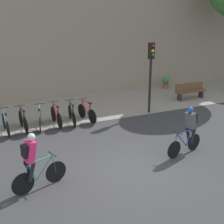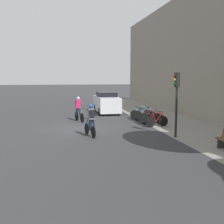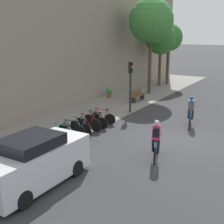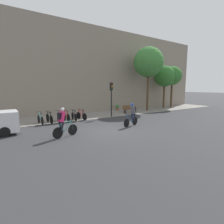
% 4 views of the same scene
% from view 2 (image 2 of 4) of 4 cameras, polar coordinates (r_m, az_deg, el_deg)
% --- Properties ---
extents(ground, '(200.00, 200.00, 0.00)m').
position_cam_2_polar(ground, '(17.52, -6.28, -3.37)').
color(ground, '#333335').
extents(kerb_strip, '(44.00, 4.50, 0.01)m').
position_cam_2_polar(kerb_strip, '(19.30, 14.13, -2.56)').
color(kerb_strip, gray).
rests_on(kerb_strip, ground).
extents(building_facade, '(44.00, 0.60, 10.11)m').
position_cam_2_polar(building_facade, '(20.35, 21.22, 11.95)').
color(building_facade, gray).
rests_on(building_facade, ground).
extents(cyclist_pink, '(1.66, 0.63, 1.78)m').
position_cam_2_polar(cyclist_pink, '(20.29, -6.86, 0.76)').
color(cyclist_pink, black).
rests_on(cyclist_pink, ground).
extents(cyclist_grey, '(1.65, 0.59, 1.76)m').
position_cam_2_polar(cyclist_grey, '(14.89, -4.30, -1.53)').
color(cyclist_grey, black).
rests_on(cyclist_grey, ground).
extents(parked_bike_0, '(0.46, 1.72, 0.97)m').
position_cam_2_polar(parked_bike_0, '(21.56, 5.85, -0.31)').
color(parked_bike_0, black).
rests_on(parked_bike_0, ground).
extents(parked_bike_1, '(0.46, 1.68, 0.99)m').
position_cam_2_polar(parked_bike_1, '(20.89, 6.43, -0.52)').
color(parked_bike_1, black).
rests_on(parked_bike_1, ground).
extents(parked_bike_2, '(0.50, 1.61, 0.96)m').
position_cam_2_polar(parked_bike_2, '(20.22, 7.04, -0.84)').
color(parked_bike_2, black).
rests_on(parked_bike_2, ground).
extents(parked_bike_3, '(0.46, 1.69, 0.99)m').
position_cam_2_polar(parked_bike_3, '(19.55, 7.70, -1.07)').
color(parked_bike_3, black).
rests_on(parked_bike_3, ground).
extents(parked_bike_4, '(0.46, 1.70, 0.97)m').
position_cam_2_polar(parked_bike_4, '(18.89, 8.39, -1.42)').
color(parked_bike_4, black).
rests_on(parked_bike_4, ground).
extents(parked_bike_5, '(0.49, 1.59, 0.96)m').
position_cam_2_polar(parked_bike_5, '(18.22, 9.15, -1.75)').
color(parked_bike_5, black).
rests_on(parked_bike_5, ground).
extents(traffic_light_pole, '(0.26, 0.30, 3.42)m').
position_cam_2_polar(traffic_light_pole, '(15.02, 12.98, 3.87)').
color(traffic_light_pole, black).
rests_on(traffic_light_pole, ground).
extents(parked_car, '(4.30, 1.84, 1.85)m').
position_cam_2_polar(parked_car, '(24.84, -1.10, 1.86)').
color(parked_car, silver).
rests_on(parked_car, ground).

